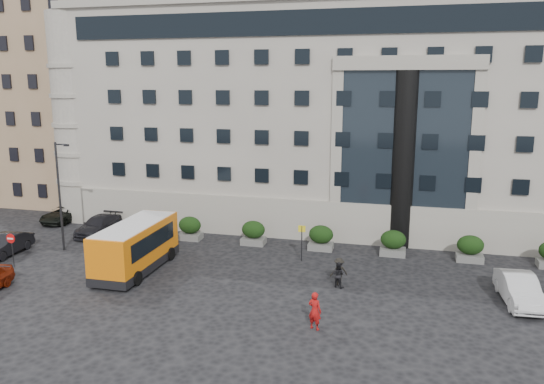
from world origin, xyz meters
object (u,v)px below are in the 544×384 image
Objects in this scene: hedge_e at (470,248)px; no_entry_sign at (11,243)px; hedge_a at (190,228)px; pedestrian_c at (339,271)px; hedge_c at (321,237)px; parked_car_c at (99,225)px; parked_car_d at (64,214)px; hedge_d at (393,243)px; parked_car_b at (5,245)px; hedge_b at (253,233)px; white_taxi at (519,289)px; pedestrian_b at (338,275)px; red_truck at (109,189)px; street_lamp at (60,192)px; minibus at (136,245)px; bus_stop_sign at (302,237)px; pedestrian_a at (315,311)px.

no_entry_sign reaches higher than hedge_e.
hedge_a reaches higher than pedestrian_c.
hedge_c is 18.20m from parked_car_c.
parked_car_c is 5.90m from parked_car_d.
parked_car_b is (-26.90, -6.82, -0.18)m from hedge_d.
no_entry_sign reaches higher than hedge_c.
hedge_b is 10.40m from hedge_d.
hedge_c reaches higher than pedestrian_c.
no_entry_sign is (-29.80, -8.84, 0.72)m from hedge_e.
pedestrian_b is at bearing 176.06° from white_taxi.
no_entry_sign is 8.51m from parked_car_c.
pedestrian_c is (-8.23, -6.60, -0.07)m from hedge_e.
red_truck is 0.98× the size of white_taxi.
street_lamp is 1.75× the size of parked_car_b.
red_truck is 17.53m from parked_car_b.
no_entry_sign is (-1.06, -4.04, -2.72)m from street_lamp.
hedge_c is 0.36× the size of parked_car_c.
parked_car_c is 21.27m from pedestrian_c.
white_taxi is (12.32, -6.80, -0.11)m from hedge_c.
red_truck is 1.00× the size of parked_car_d.
parked_car_c is at bearing -179.08° from hedge_e.
hedge_b is 0.79× the size of no_entry_sign.
street_lamp is 16.62m from red_truck.
hedge_a is at bearing 44.48° from no_entry_sign.
hedge_e is 10.54m from pedestrian_c.
hedge_b is 1.17× the size of pedestrian_b.
street_lamp is (-18.34, -4.80, 3.44)m from hedge_c.
minibus reaches higher than hedge_d.
hedge_a is at bearing 180.00° from hedge_c.
bus_stop_sign reaches higher than parked_car_d.
hedge_a is at bearing 31.16° from street_lamp.
hedge_b is 15.60m from hedge_e.
hedge_a is 7.81m from parked_car_c.
no_entry_sign is at bearing 178.77° from white_taxi.
parked_car_b is 0.94× the size of parked_car_d.
hedge_a is at bearing 158.43° from white_taxi.
white_taxi is at bearing -161.53° from pedestrian_b.
minibus is 15.70m from parked_car_d.
parked_car_c is 3.21× the size of pedestrian_b.
red_truck is (-29.11, 10.56, 0.38)m from hedge_d.
no_entry_sign is at bearing -160.24° from hedge_d.
hedge_b is 9.43m from minibus.
hedge_a is 13.20m from parked_car_b.
parked_car_c is at bearing 135.60° from minibus.
hedge_b is 17.86m from parked_car_b.
pedestrian_a reaches higher than parked_car_c.
hedge_c is 5.20m from hedge_d.
white_taxi is (36.23, -17.36, -0.50)m from red_truck.
minibus is at bearing 10.17° from no_entry_sign.
pedestrian_c is at bearing 173.93° from white_taxi.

